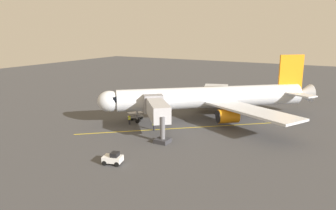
{
  "coord_description": "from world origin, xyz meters",
  "views": [
    {
      "loc": [
        -20.44,
        54.86,
        15.91
      ],
      "look_at": [
        7.32,
        5.75,
        3.0
      ],
      "focal_mm": 35.02,
      "sensor_mm": 36.0,
      "label": 1
    }
  ],
  "objects_px": {
    "ground_crew_marshaller": "(129,120)",
    "ground_crew_wing_walker": "(154,125)",
    "baggage_cart_portside": "(135,116)",
    "airplane": "(213,98)",
    "jet_bridge": "(156,109)",
    "tug_near_nose": "(113,158)"
  },
  "relations": [
    {
      "from": "ground_crew_marshaller",
      "to": "tug_near_nose",
      "type": "bearing_deg",
      "value": 119.41
    },
    {
      "from": "airplane",
      "to": "ground_crew_wing_walker",
      "type": "relative_size",
      "value": 19.66
    },
    {
      "from": "tug_near_nose",
      "to": "baggage_cart_portside",
      "type": "height_order",
      "value": "tug_near_nose"
    },
    {
      "from": "jet_bridge",
      "to": "ground_crew_wing_walker",
      "type": "relative_size",
      "value": 5.8
    },
    {
      "from": "ground_crew_marshaller",
      "to": "ground_crew_wing_walker",
      "type": "relative_size",
      "value": 1.0
    },
    {
      "from": "airplane",
      "to": "ground_crew_marshaller",
      "type": "height_order",
      "value": "airplane"
    },
    {
      "from": "jet_bridge",
      "to": "ground_crew_wing_walker",
      "type": "distance_m",
      "value": 2.94
    },
    {
      "from": "airplane",
      "to": "ground_crew_marshaller",
      "type": "relative_size",
      "value": 19.66
    },
    {
      "from": "jet_bridge",
      "to": "baggage_cart_portside",
      "type": "xyz_separation_m",
      "value": [
        7.17,
        -4.37,
        -3.11
      ]
    },
    {
      "from": "tug_near_nose",
      "to": "airplane",
      "type": "bearing_deg",
      "value": -96.05
    },
    {
      "from": "ground_crew_marshaller",
      "to": "ground_crew_wing_walker",
      "type": "xyz_separation_m",
      "value": [
        -5.47,
        0.78,
        0.0
      ]
    },
    {
      "from": "ground_crew_wing_walker",
      "to": "baggage_cart_portside",
      "type": "xyz_separation_m",
      "value": [
        6.58,
        -4.14,
        -0.23
      ]
    },
    {
      "from": "ground_crew_marshaller",
      "to": "ground_crew_wing_walker",
      "type": "distance_m",
      "value": 5.53
    },
    {
      "from": "baggage_cart_portside",
      "to": "ground_crew_wing_walker",
      "type": "bearing_deg",
      "value": 147.78
    },
    {
      "from": "airplane",
      "to": "baggage_cart_portside",
      "type": "bearing_deg",
      "value": 30.11
    },
    {
      "from": "ground_crew_marshaller",
      "to": "baggage_cart_portside",
      "type": "bearing_deg",
      "value": -71.84
    },
    {
      "from": "ground_crew_marshaller",
      "to": "airplane",
      "type": "bearing_deg",
      "value": -136.75
    },
    {
      "from": "airplane",
      "to": "ground_crew_marshaller",
      "type": "bearing_deg",
      "value": 43.25
    },
    {
      "from": "airplane",
      "to": "jet_bridge",
      "type": "distance_m",
      "value": 12.5
    },
    {
      "from": "tug_near_nose",
      "to": "baggage_cart_portside",
      "type": "relative_size",
      "value": 0.89
    },
    {
      "from": "tug_near_nose",
      "to": "baggage_cart_portside",
      "type": "xyz_separation_m",
      "value": [
        9.51,
        -18.27,
        -0.05
      ]
    },
    {
      "from": "airplane",
      "to": "ground_crew_wing_walker",
      "type": "height_order",
      "value": "airplane"
    }
  ]
}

